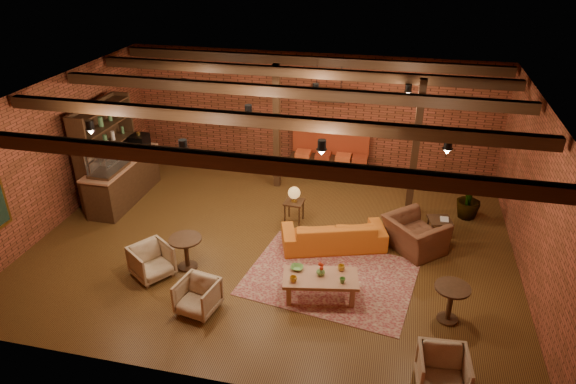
% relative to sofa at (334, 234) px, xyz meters
% --- Properties ---
extents(floor, '(10.00, 10.00, 0.00)m').
position_rel_sofa_xyz_m(floor, '(-1.27, -0.03, -0.31)').
color(floor, '#371E0D').
rests_on(floor, ground).
extents(ceiling, '(10.00, 8.00, 0.02)m').
position_rel_sofa_xyz_m(ceiling, '(-1.27, -0.03, 2.89)').
color(ceiling, black).
rests_on(ceiling, wall_back).
extents(wall_back, '(10.00, 0.02, 3.20)m').
position_rel_sofa_xyz_m(wall_back, '(-1.27, 3.97, 1.29)').
color(wall_back, brown).
rests_on(wall_back, ground).
extents(wall_front, '(10.00, 0.02, 3.20)m').
position_rel_sofa_xyz_m(wall_front, '(-1.27, -4.03, 1.29)').
color(wall_front, brown).
rests_on(wall_front, ground).
extents(wall_left, '(0.02, 8.00, 3.20)m').
position_rel_sofa_xyz_m(wall_left, '(-6.27, -0.03, 1.29)').
color(wall_left, brown).
rests_on(wall_left, ground).
extents(wall_right, '(0.02, 8.00, 3.20)m').
position_rel_sofa_xyz_m(wall_right, '(3.73, -0.03, 1.29)').
color(wall_right, brown).
rests_on(wall_right, ground).
extents(ceiling_beams, '(9.80, 6.40, 0.22)m').
position_rel_sofa_xyz_m(ceiling_beams, '(-1.27, -0.03, 2.77)').
color(ceiling_beams, black).
rests_on(ceiling_beams, ceiling).
extents(ceiling_pipe, '(9.60, 0.12, 0.12)m').
position_rel_sofa_xyz_m(ceiling_pipe, '(-1.27, 1.57, 2.54)').
color(ceiling_pipe, black).
rests_on(ceiling_pipe, ceiling).
extents(post_left, '(0.16, 0.16, 3.20)m').
position_rel_sofa_xyz_m(post_left, '(-1.87, 2.57, 1.29)').
color(post_left, black).
rests_on(post_left, ground).
extents(post_right, '(0.16, 0.16, 3.20)m').
position_rel_sofa_xyz_m(post_right, '(1.53, 1.97, 1.29)').
color(post_right, black).
rests_on(post_right, ground).
extents(service_counter, '(0.80, 2.50, 1.60)m').
position_rel_sofa_xyz_m(service_counter, '(-5.37, 0.97, 0.49)').
color(service_counter, black).
rests_on(service_counter, ground).
extents(plant_counter, '(0.35, 0.39, 0.30)m').
position_rel_sofa_xyz_m(plant_counter, '(-5.27, 1.17, 0.91)').
color(plant_counter, '#337F33').
rests_on(plant_counter, service_counter).
extents(shelving_hutch, '(0.52, 2.00, 2.40)m').
position_rel_sofa_xyz_m(shelving_hutch, '(-5.77, 1.07, 0.89)').
color(shelving_hutch, black).
rests_on(shelving_hutch, ground).
extents(banquette, '(2.10, 0.70, 1.00)m').
position_rel_sofa_xyz_m(banquette, '(-0.67, 3.52, 0.19)').
color(banquette, '#983319').
rests_on(banquette, ground).
extents(service_sign, '(0.86, 0.06, 0.30)m').
position_rel_sofa_xyz_m(service_sign, '(-0.67, 3.07, 2.04)').
color(service_sign, orange).
rests_on(service_sign, ceiling).
extents(ceiling_spotlights, '(6.40, 4.40, 0.28)m').
position_rel_sofa_xyz_m(ceiling_spotlights, '(-1.27, -0.03, 2.55)').
color(ceiling_spotlights, black).
rests_on(ceiling_spotlights, ceiling).
extents(rug, '(3.47, 2.85, 0.01)m').
position_rel_sofa_xyz_m(rug, '(0.11, -1.10, -0.31)').
color(rug, maroon).
rests_on(rug, floor).
extents(sofa, '(2.31, 1.47, 0.63)m').
position_rel_sofa_xyz_m(sofa, '(0.00, 0.00, 0.00)').
color(sofa, '#C7641B').
rests_on(sofa, floor).
extents(coffee_table, '(1.46, 0.91, 0.72)m').
position_rel_sofa_xyz_m(coffee_table, '(0.00, -1.74, 0.10)').
color(coffee_table, '#A06B4A').
rests_on(coffee_table, floor).
extents(side_table_lamp, '(0.45, 0.45, 0.88)m').
position_rel_sofa_xyz_m(side_table_lamp, '(-1.04, 0.84, 0.36)').
color(side_table_lamp, black).
rests_on(side_table_lamp, floor).
extents(round_table_left, '(0.65, 0.65, 0.68)m').
position_rel_sofa_xyz_m(round_table_left, '(-2.73, -1.40, 0.14)').
color(round_table_left, black).
rests_on(round_table_left, floor).
extents(armchair_a, '(0.94, 0.95, 0.72)m').
position_rel_sofa_xyz_m(armchair_a, '(-3.28, -1.81, 0.04)').
color(armchair_a, beige).
rests_on(armchair_a, floor).
extents(armchair_b, '(0.76, 0.73, 0.67)m').
position_rel_sofa_xyz_m(armchair_b, '(-2.02, -2.58, 0.02)').
color(armchair_b, beige).
rests_on(armchair_b, floor).
extents(armchair_right, '(1.31, 1.33, 0.99)m').
position_rel_sofa_xyz_m(armchair_right, '(1.66, 0.24, 0.18)').
color(armchair_right, brown).
rests_on(armchair_right, floor).
extents(side_table_book, '(0.56, 0.56, 0.54)m').
position_rel_sofa_xyz_m(side_table_book, '(2.17, 0.75, 0.17)').
color(side_table_book, black).
rests_on(side_table_book, floor).
extents(round_table_right, '(0.60, 0.60, 0.71)m').
position_rel_sofa_xyz_m(round_table_right, '(2.27, -1.85, 0.16)').
color(round_table_right, black).
rests_on(round_table_right, floor).
extents(armchair_far, '(0.76, 0.72, 0.73)m').
position_rel_sofa_xyz_m(armchair_far, '(2.10, -3.43, 0.05)').
color(armchair_far, beige).
rests_on(armchair_far, floor).
extents(plant_tall, '(2.15, 2.15, 3.02)m').
position_rel_sofa_xyz_m(plant_tall, '(2.86, 1.95, 1.19)').
color(plant_tall, '#4C7F4C').
rests_on(plant_tall, floor).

